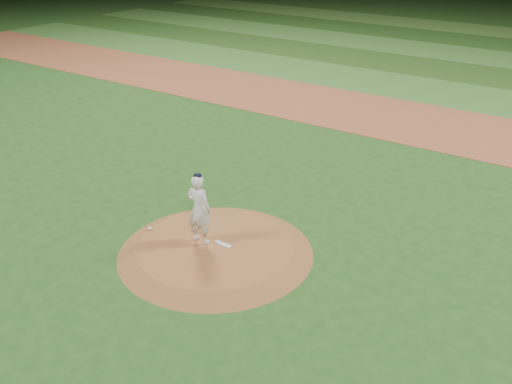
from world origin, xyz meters
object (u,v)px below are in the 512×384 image
pitchers_mound (216,249)px  pitching_rubber (223,244)px  pitcher_on_mound (199,209)px  rosin_bag (150,228)px

pitchers_mound → pitching_rubber: (0.15, 0.13, 0.14)m
pitcher_on_mound → pitching_rubber: bearing=18.6°
pitching_rubber → pitcher_on_mound: pitcher_on_mound is taller
pitching_rubber → rosin_bag: (-2.30, -0.55, 0.02)m
rosin_bag → pitchers_mound: bearing=11.0°
pitching_rubber → pitcher_on_mound: size_ratio=0.26×
rosin_bag → pitching_rubber: bearing=13.4°
pitchers_mound → pitching_rubber: pitching_rubber is taller
pitching_rubber → pitcher_on_mound: (-0.63, -0.21, 1.03)m
pitching_rubber → pitchers_mound: bearing=-136.2°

